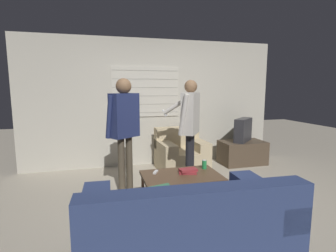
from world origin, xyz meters
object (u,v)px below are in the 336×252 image
(spare_remote, at_px, (156,172))
(soda_can, at_px, (204,164))
(couch_blue, at_px, (186,235))
(person_left_standing, at_px, (124,121))
(coffee_table, at_px, (182,178))
(book_stack, at_px, (188,171))
(person_right_standing, at_px, (190,120))
(tv, at_px, (243,130))
(armchair_beige, at_px, (181,154))

(spare_remote, bearing_deg, soda_can, 29.17)
(couch_blue, height_order, person_left_standing, person_left_standing)
(coffee_table, relative_size, person_left_standing, 0.60)
(couch_blue, height_order, book_stack, couch_blue)
(soda_can, height_order, spare_remote, soda_can)
(couch_blue, height_order, coffee_table, couch_blue)
(couch_blue, distance_m, person_left_standing, 2.06)
(person_right_standing, xyz_separation_m, spare_remote, (-0.66, -0.49, -0.63))
(tv, bearing_deg, spare_remote, -9.37)
(tv, xyz_separation_m, person_right_standing, (-1.50, -0.92, 0.36))
(spare_remote, bearing_deg, armchair_beige, 88.74)
(soda_can, bearing_deg, person_left_standing, 155.20)
(coffee_table, bearing_deg, spare_remote, 151.94)
(tv, bearing_deg, book_stack, -1.11)
(tv, relative_size, spare_remote, 4.34)
(soda_can, bearing_deg, spare_remote, -179.84)
(armchair_beige, bearing_deg, person_right_standing, 77.98)
(armchair_beige, xyz_separation_m, person_left_standing, (-1.16, -0.86, 0.78))
(person_right_standing, bearing_deg, tv, -24.40)
(couch_blue, distance_m, spare_remote, 1.39)
(person_right_standing, distance_m, book_stack, 0.91)
(spare_remote, bearing_deg, book_stack, 12.54)
(armchair_beige, relative_size, coffee_table, 0.91)
(armchair_beige, height_order, tv, tv)
(coffee_table, bearing_deg, soda_can, 23.35)
(tv, relative_size, book_stack, 2.17)
(tv, height_order, book_stack, tv)
(person_left_standing, bearing_deg, book_stack, -73.71)
(couch_blue, relative_size, armchair_beige, 1.89)
(coffee_table, height_order, spare_remote, spare_remote)
(armchair_beige, xyz_separation_m, soda_can, (-0.08, -1.36, 0.18))
(person_left_standing, xyz_separation_m, person_right_standing, (1.02, -0.00, -0.02))
(coffee_table, xyz_separation_m, spare_remote, (-0.32, 0.17, 0.05))
(tv, bearing_deg, coffee_table, -1.92)
(coffee_table, height_order, soda_can, soda_can)
(armchair_beige, relative_size, person_right_standing, 0.55)
(person_right_standing, bearing_deg, spare_remote, 161.09)
(tv, relative_size, soda_can, 4.58)
(couch_blue, distance_m, armchair_beige, 2.87)
(coffee_table, height_order, book_stack, book_stack)
(armchair_beige, xyz_separation_m, tv, (1.36, 0.05, 0.40))
(soda_can, bearing_deg, book_stack, -156.69)
(couch_blue, xyz_separation_m, tv, (2.19, 2.80, 0.38))
(armchair_beige, bearing_deg, spare_remote, 56.64)
(person_left_standing, distance_m, book_stack, 1.19)
(person_left_standing, relative_size, person_right_standing, 1.01)
(tv, xyz_separation_m, book_stack, (-1.74, -1.54, -0.25))
(book_stack, distance_m, spare_remote, 0.44)
(armchair_beige, distance_m, book_stack, 1.54)
(couch_blue, height_order, tv, tv)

